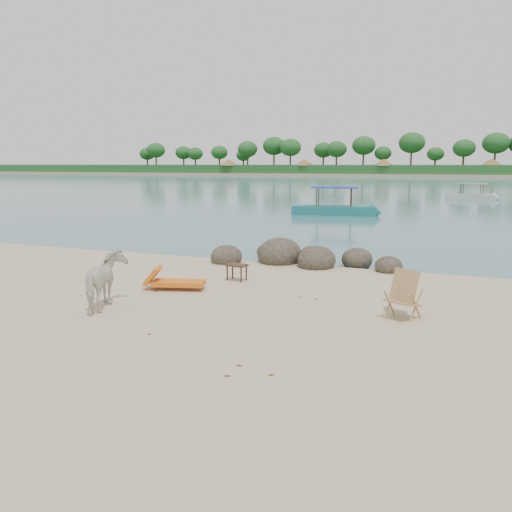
# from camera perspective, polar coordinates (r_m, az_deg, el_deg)

# --- Properties ---
(water) EXTENTS (400.00, 400.00, 0.00)m
(water) POSITION_cam_1_polar(r_m,az_deg,el_deg) (100.16, 17.57, 8.08)
(water) COLOR #3C6C79
(water) RESTS_ON ground
(far_shore) EXTENTS (420.00, 90.00, 1.40)m
(far_shore) POSITION_cam_1_polar(r_m,az_deg,el_deg) (180.09, 18.83, 8.86)
(far_shore) COLOR tan
(far_shore) RESTS_ON ground
(far_scenery) EXTENTS (420.00, 18.00, 9.50)m
(far_scenery) POSITION_cam_1_polar(r_m,az_deg,el_deg) (146.77, 18.55, 9.86)
(far_scenery) COLOR #1E4C1E
(far_scenery) RESTS_ON ground
(boulders) EXTENTS (6.37, 2.90, 1.13)m
(boulders) POSITION_cam_1_polar(r_m,az_deg,el_deg) (17.04, 4.71, -0.20)
(boulders) COLOR #322A21
(boulders) RESTS_ON ground
(cow) EXTENTS (1.19, 1.71, 1.32)m
(cow) POSITION_cam_1_polar(r_m,az_deg,el_deg) (12.13, -16.78, -2.85)
(cow) COLOR silver
(cow) RESTS_ON ground
(side_table) EXTENTS (0.65, 0.48, 0.48)m
(side_table) POSITION_cam_1_polar(r_m,az_deg,el_deg) (14.46, -2.21, -2.01)
(side_table) COLOR #352315
(side_table) RESTS_ON ground
(lounge_chair) EXTENTS (1.85, 1.05, 0.53)m
(lounge_chair) POSITION_cam_1_polar(r_m,az_deg,el_deg) (13.59, -8.87, -2.83)
(lounge_chair) COLOR orange
(lounge_chair) RESTS_ON ground
(deck_chair) EXTENTS (0.92, 0.95, 1.03)m
(deck_chair) POSITION_cam_1_polar(r_m,az_deg,el_deg) (11.33, 16.47, -4.51)
(deck_chair) COLOR tan
(deck_chair) RESTS_ON ground
(boat_near) EXTENTS (6.41, 2.15, 3.06)m
(boat_near) POSITION_cam_1_polar(r_m,az_deg,el_deg) (34.25, 8.95, 7.29)
(boat_near) COLOR #1C696C
(boat_near) RESTS_ON water
(boat_mid) EXTENTS (5.29, 2.72, 2.54)m
(boat_mid) POSITION_cam_1_polar(r_m,az_deg,el_deg) (53.46, 23.46, 7.38)
(boat_mid) COLOR #B9B8B4
(boat_mid) RESTS_ON water
(dead_leaves) EXTENTS (6.52, 6.37, 0.00)m
(dead_leaves) POSITION_cam_1_polar(r_m,az_deg,el_deg) (11.71, -6.91, -6.26)
(dead_leaves) COLOR brown
(dead_leaves) RESTS_ON ground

